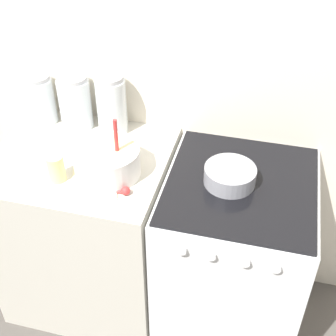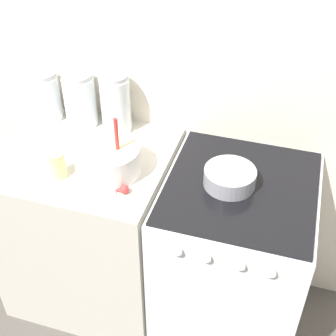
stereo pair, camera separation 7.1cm
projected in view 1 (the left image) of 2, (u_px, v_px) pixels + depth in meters
wall_back at (184, 64)px, 2.00m from camera, size 4.51×0.05×2.40m
countertop_cabinet at (89, 229)px, 2.28m from camera, size 0.75×0.65×0.89m
stove at (232, 257)px, 2.14m from camera, size 0.61×0.67×0.89m
mixing_bowl at (107, 159)px, 1.87m from camera, size 0.27×0.27×0.27m
baking_pan at (230, 175)px, 1.85m from camera, size 0.21×0.21×0.07m
storage_jar_left at (41, 102)px, 2.17m from camera, size 0.13×0.13×0.23m
storage_jar_middle at (76, 105)px, 2.13m from camera, size 0.15×0.15×0.25m
storage_jar_right at (112, 108)px, 2.09m from camera, size 0.13×0.13×0.28m
tin_can at (56, 168)px, 1.85m from camera, size 0.07×0.07×0.11m
recipe_page at (94, 183)px, 1.87m from camera, size 0.25×0.28×0.01m
measuring_spoon at (123, 191)px, 1.81m from camera, size 0.12×0.04×0.04m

